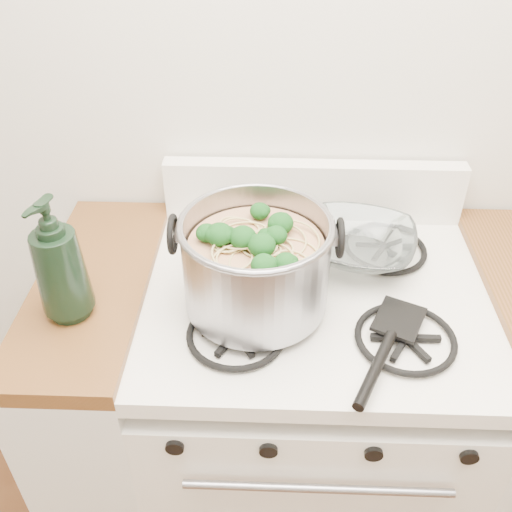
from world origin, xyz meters
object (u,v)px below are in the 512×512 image
at_px(gas_range, 306,421).
at_px(bottle, 58,260).
at_px(spatula, 399,317).
at_px(glass_bowl, 358,250).
at_px(stock_pot, 256,265).

bearing_deg(gas_range, bottle, -168.66).
xyz_separation_m(spatula, glass_bowl, (-0.06, 0.22, 0.00)).
relative_size(spatula, bottle, 1.13).
relative_size(gas_range, glass_bowl, 8.95).
relative_size(gas_range, bottle, 3.36).
bearing_deg(bottle, spatula, 17.32).
bearing_deg(spatula, bottle, -155.23).
bearing_deg(glass_bowl, spatula, -74.79).
xyz_separation_m(gas_range, bottle, (-0.52, -0.10, 0.62)).
distance_m(spatula, bottle, 0.69).
xyz_separation_m(stock_pot, spatula, (0.29, -0.05, -0.08)).
distance_m(spatula, glass_bowl, 0.23).
bearing_deg(gas_range, glass_bowl, 48.75).
bearing_deg(spatula, gas_range, 171.05).
distance_m(gas_range, glass_bowl, 0.52).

